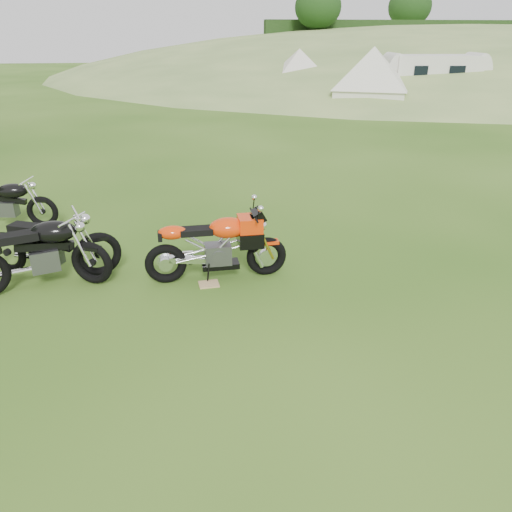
{
  "coord_description": "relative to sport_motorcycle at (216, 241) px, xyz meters",
  "views": [
    {
      "loc": [
        -0.94,
        -5.48,
        3.36
      ],
      "look_at": [
        -0.14,
        0.4,
        0.69
      ],
      "focal_mm": 35.0,
      "sensor_mm": 36.0,
      "label": 1
    }
  ],
  "objects": [
    {
      "name": "sport_motorcycle",
      "position": [
        0.0,
        0.0,
        0.0
      ],
      "size": [
        2.0,
        0.58,
        1.19
      ],
      "primitive_type": null,
      "rotation": [
        0.0,
        0.0,
        0.04
      ],
      "color": "red",
      "rests_on": "ground"
    },
    {
      "name": "plywood_board",
      "position": [
        -0.14,
        -0.2,
        -0.58
      ],
      "size": [
        0.31,
        0.26,
        0.02
      ],
      "primitive_type": "cube",
      "rotation": [
        0.0,
        0.0,
        0.1
      ],
      "color": "tan",
      "rests_on": "ground"
    },
    {
      "name": "caravan",
      "position": [
        11.93,
        18.16,
        0.6
      ],
      "size": [
        5.32,
        2.86,
        2.38
      ],
      "primitive_type": null,
      "rotation": [
        0.0,
        0.0,
        -0.12
      ],
      "color": "beige",
      "rests_on": "ground"
    },
    {
      "name": "hedgerow",
      "position": [
        24.61,
        38.79,
        -0.6
      ],
      "size": [
        36.0,
        1.2,
        8.6
      ],
      "primitive_type": null,
      "color": "black",
      "rests_on": "ground"
    },
    {
      "name": "ground",
      "position": [
        0.61,
        -1.21,
        -0.6
      ],
      "size": [
        120.0,
        120.0,
        0.0
      ],
      "primitive_type": "plane",
      "color": "#254E10",
      "rests_on": "ground"
    },
    {
      "name": "hillside",
      "position": [
        24.61,
        38.79,
        -0.6
      ],
      "size": [
        80.0,
        64.0,
        8.0
      ],
      "primitive_type": "ellipsoid",
      "color": "#5C793D",
      "rests_on": "ground"
    },
    {
      "name": "vintage_moto_d",
      "position": [
        -3.74,
        2.7,
        -0.11
      ],
      "size": [
        1.89,
        0.73,
        0.97
      ],
      "primitive_type": null,
      "rotation": [
        0.0,
        0.0,
        -0.17
      ],
      "color": "black",
      "rests_on": "ground"
    },
    {
      "name": "tent_mid",
      "position": [
        5.81,
        21.27,
        0.7
      ],
      "size": [
        3.03,
        3.03,
        2.59
      ],
      "primitive_type": null,
      "rotation": [
        0.0,
        0.0,
        -0.02
      ],
      "color": "beige",
      "rests_on": "ground"
    },
    {
      "name": "vintage_moto_b",
      "position": [
        -2.46,
        0.35,
        -0.06
      ],
      "size": [
        2.04,
        1.22,
        1.06
      ],
      "primitive_type": null,
      "rotation": [
        0.0,
        0.0,
        -0.4
      ],
      "color": "black",
      "rests_on": "ground"
    },
    {
      "name": "tent_right",
      "position": [
        8.3,
        16.8,
        0.76
      ],
      "size": [
        4.15,
        4.15,
        2.71
      ],
      "primitive_type": null,
      "rotation": [
        0.0,
        0.0,
        -0.43
      ],
      "color": "silver",
      "rests_on": "ground"
    },
    {
      "name": "vintage_moto_a",
      "position": [
        -2.46,
        0.08,
        -0.03
      ],
      "size": [
        2.17,
        1.17,
        1.12
      ],
      "primitive_type": null,
      "rotation": [
        0.0,
        0.0,
        0.34
      ],
      "color": "black",
      "rests_on": "ground"
    }
  ]
}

